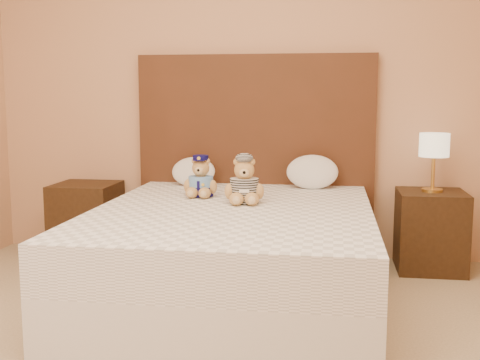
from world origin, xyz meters
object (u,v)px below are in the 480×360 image
teddy_prisoner (244,180)px  pillow_left (193,170)px  nightstand_right (430,231)px  lamp (434,148)px  pillow_right (312,170)px  teddy_police (201,176)px  bed (233,254)px  nightstand_left (87,220)px

teddy_prisoner → pillow_left: bearing=117.6°
nightstand_right → lamp: size_ratio=1.38×
pillow_left → pillow_right: 0.86m
lamp → teddy_police: lamp is taller
pillow_left → bed: bearing=-62.7°
bed → lamp: 1.59m
nightstand_left → teddy_police: (0.98, -0.44, 0.41)m
nightstand_left → teddy_police: teddy_police is taller
teddy_police → pillow_left: (-0.16, 0.47, -0.02)m
nightstand_left → pillow_left: bearing=2.1°
bed → teddy_police: 0.61m
teddy_police → pillow_right: size_ratio=0.73×
nightstand_left → pillow_right: pillow_right is taller
teddy_police → teddy_prisoner: teddy_prisoner is taller
nightstand_left → teddy_police: 1.15m
teddy_police → pillow_right: bearing=34.4°
lamp → teddy_police: (-1.52, -0.44, -0.17)m
teddy_prisoner → pillow_left: 0.81m
nightstand_left → nightstand_right: size_ratio=1.00×
teddy_police → pillow_right: teddy_police is taller
nightstand_left → teddy_police: size_ratio=2.06×
bed → pillow_left: size_ratio=6.27×
bed → pillow_right: pillow_right is taller
bed → pillow_left: bearing=117.3°
nightstand_right → lamp: bearing=180.0°
bed → pillow_right: 1.02m
lamp → pillow_left: 1.69m
pillow_left → pillow_right: bearing=0.0°
bed → lamp: (1.25, 0.80, 0.57)m
teddy_prisoner → pillow_right: 0.77m
lamp → teddy_prisoner: bearing=-152.3°
pillow_left → lamp: bearing=-1.0°
nightstand_right → pillow_left: size_ratio=1.72×
nightstand_left → lamp: 2.56m
teddy_police → nightstand_right: bearing=16.9°
nightstand_left → nightstand_right: same height
bed → teddy_prisoner: bearing=75.9°
teddy_police → nightstand_left: bearing=156.8°
nightstand_left → pillow_left: 0.91m
bed → pillow_left: 1.01m
pillow_right → lamp: bearing=-2.1°
nightstand_left → nightstand_right: bearing=0.0°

